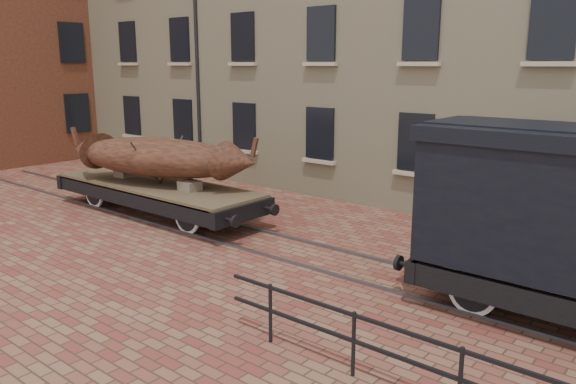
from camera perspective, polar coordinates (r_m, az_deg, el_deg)
The scene contains 4 objects.
ground at distance 13.98m, azimuth -0.71°, elevation -5.67°, with size 90.00×90.00×0.00m, color brown.
rail_track at distance 13.97m, azimuth -0.71°, elevation -5.55°, with size 30.00×1.52×0.06m.
flatcar_wagon at distance 17.26m, azimuth -13.26°, elevation 0.25°, with size 8.24×2.23×1.24m.
iron_boat at distance 16.91m, azimuth -13.01°, elevation 3.49°, with size 6.48×3.27×1.57m.
Camera 1 is at (8.59, -10.10, 4.44)m, focal length 35.00 mm.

